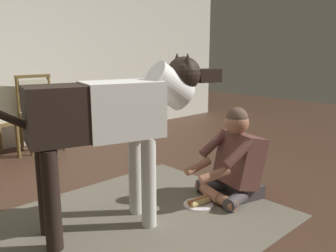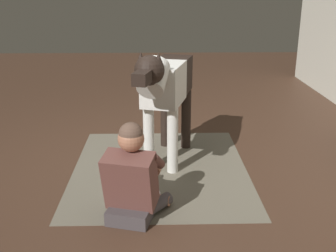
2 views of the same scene
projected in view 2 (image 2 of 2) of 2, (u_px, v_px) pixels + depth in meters
ground_plane at (147, 164)px, 4.43m from camera, size 14.80×14.80×0.00m
area_rug at (160, 168)px, 4.32m from camera, size 2.12×1.79×0.01m
person_sitting_on_floor at (132, 179)px, 3.35m from camera, size 0.72×0.58×0.82m
large_dog at (165, 87)px, 4.19m from camera, size 1.64×0.61×1.28m
hot_dog_on_plate at (146, 192)px, 3.79m from camera, size 0.26×0.26×0.06m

